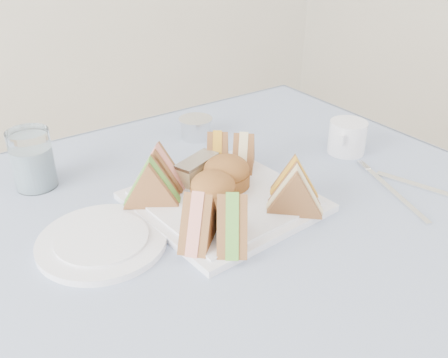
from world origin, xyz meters
TOP-DOWN VIEW (x-y plane):
  - tablecloth at (0.00, 0.00)m, footprint 1.02×1.02m
  - serving_plate at (0.02, 0.09)m, footprint 0.29×0.29m
  - sandwich_fl_a at (-0.08, 0.02)m, footprint 0.10×0.09m
  - sandwich_fl_b at (-0.04, -0.01)m, footprint 0.09×0.10m
  - sandwich_fr_a at (0.12, 0.03)m, footprint 0.09×0.08m
  - sandwich_fr_b at (0.09, -0.00)m, footprint 0.10×0.09m
  - sandwich_bl_a at (-0.09, 0.15)m, footprint 0.10×0.09m
  - sandwich_bl_b at (-0.06, 0.18)m, footprint 0.10×0.09m
  - sandwich_br_a at (0.11, 0.16)m, footprint 0.08×0.09m
  - sandwich_br_b at (0.07, 0.19)m, footprint 0.08×0.09m
  - scone_left at (-0.00, 0.09)m, footprint 0.09×0.09m
  - scone_right at (0.04, 0.12)m, footprint 0.10×0.10m
  - pastry_slice at (0.01, 0.17)m, footprint 0.09×0.06m
  - side_plate at (-0.20, 0.10)m, footprint 0.22×0.22m
  - water_glass at (-0.22, 0.33)m, footprint 0.08×0.08m
  - tea_strainer at (0.12, 0.35)m, footprint 0.10×0.10m
  - knife at (0.34, -0.08)m, footprint 0.07×0.19m
  - fork at (0.28, -0.06)m, footprint 0.07×0.18m
  - creamer_jug at (0.34, 0.12)m, footprint 0.10×0.10m

SIDE VIEW (x-z plane):
  - tablecloth at x=0.00m, z-range 0.74..0.75m
  - knife at x=0.34m, z-range 0.75..0.75m
  - fork at x=0.28m, z-range 0.75..0.75m
  - side_plate at x=-0.20m, z-range 0.75..0.76m
  - serving_plate at x=0.02m, z-range 0.75..0.76m
  - tea_strainer at x=0.12m, z-range 0.75..0.79m
  - pastry_slice at x=0.01m, z-range 0.76..0.80m
  - creamer_jug at x=0.34m, z-range 0.75..0.81m
  - scone_left at x=0.00m, z-range 0.76..0.81m
  - scone_right at x=0.04m, z-range 0.76..0.81m
  - sandwich_fr_a at x=0.12m, z-range 0.76..0.83m
  - sandwich_br_a at x=0.11m, z-range 0.76..0.83m
  - sandwich_br_b at x=0.07m, z-range 0.76..0.83m
  - sandwich_fl_a at x=-0.08m, z-range 0.76..0.84m
  - sandwich_fr_b at x=0.09m, z-range 0.76..0.84m
  - sandwich_fl_b at x=-0.04m, z-range 0.76..0.84m
  - sandwich_bl_a at x=-0.09m, z-range 0.76..0.84m
  - water_glass at x=-0.22m, z-range 0.75..0.85m
  - sandwich_bl_b at x=-0.06m, z-range 0.76..0.84m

